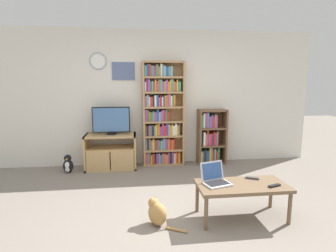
% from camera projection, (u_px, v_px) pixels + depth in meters
% --- Properties ---
extents(ground_plane, '(18.00, 18.00, 0.00)m').
position_uv_depth(ground_plane, '(177.00, 222.00, 3.05)').
color(ground_plane, gray).
extents(wall_back, '(6.17, 0.09, 2.60)m').
position_uv_depth(wall_back, '(158.00, 98.00, 5.14)').
color(wall_back, silver).
rests_on(wall_back, ground_plane).
extents(tv_stand, '(0.93, 0.46, 0.65)m').
position_uv_depth(tv_stand, '(111.00, 152.00, 4.90)').
color(tv_stand, tan).
rests_on(tv_stand, ground_plane).
extents(television, '(0.68, 0.18, 0.51)m').
position_uv_depth(television, '(111.00, 121.00, 4.82)').
color(television, black).
rests_on(television, tv_stand).
extents(bookshelf_tall, '(0.79, 0.25, 2.00)m').
position_uv_depth(bookshelf_tall, '(162.00, 116.00, 5.05)').
color(bookshelf_tall, tan).
rests_on(bookshelf_tall, ground_plane).
extents(bookshelf_short, '(0.56, 0.30, 1.08)m').
position_uv_depth(bookshelf_short, '(210.00, 138.00, 5.21)').
color(bookshelf_short, brown).
rests_on(bookshelf_short, ground_plane).
extents(coffee_table, '(1.06, 0.51, 0.42)m').
position_uv_depth(coffee_table, '(242.00, 188.00, 3.09)').
color(coffee_table, brown).
rests_on(coffee_table, ground_plane).
extents(laptop, '(0.37, 0.34, 0.24)m').
position_uv_depth(laptop, '(215.00, 178.00, 3.10)').
color(laptop, silver).
rests_on(laptop, coffee_table).
extents(remote_near_laptop, '(0.16, 0.11, 0.02)m').
position_uv_depth(remote_near_laptop, '(252.00, 178.00, 3.26)').
color(remote_near_laptop, '#38383A').
rests_on(remote_near_laptop, coffee_table).
extents(remote_far_from_laptop, '(0.17, 0.09, 0.02)m').
position_uv_depth(remote_far_from_laptop, '(274.00, 186.00, 3.01)').
color(remote_far_from_laptop, black).
rests_on(remote_far_from_laptop, coffee_table).
extents(cat, '(0.45, 0.37, 0.32)m').
position_uv_depth(cat, '(157.00, 213.00, 2.98)').
color(cat, '#B78447').
rests_on(cat, ground_plane).
extents(penguin_figurine, '(0.18, 0.16, 0.33)m').
position_uv_depth(penguin_figurine, '(68.00, 165.00, 4.70)').
color(penguin_figurine, black).
rests_on(penguin_figurine, ground_plane).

